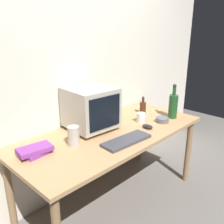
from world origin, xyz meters
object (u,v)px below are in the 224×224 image
(keyboard, at_px, (126,140))
(bottle_short, at_px, (143,107))
(crt_monitor, at_px, (91,108))
(book_stack, at_px, (35,151))
(cd_spindle, at_px, (162,120))
(computer_mouse, at_px, (148,127))
(bottle_tall, at_px, (173,105))
(metal_canister, at_px, (74,136))
(mug, at_px, (141,117))

(keyboard, xyz_separation_m, bottle_short, (0.62, 0.32, 0.05))
(crt_monitor, bearing_deg, bottle_short, -6.55)
(book_stack, xyz_separation_m, cd_spindle, (1.16, -0.29, -0.01))
(computer_mouse, relative_size, bottle_tall, 0.29)
(book_stack, bearing_deg, computer_mouse, -16.88)
(bottle_tall, height_order, metal_canister, bottle_tall)
(crt_monitor, bearing_deg, metal_canister, -154.63)
(book_stack, relative_size, metal_canister, 1.67)
(mug, bearing_deg, metal_canister, 174.62)
(keyboard, relative_size, computer_mouse, 4.20)
(computer_mouse, xyz_separation_m, bottle_tall, (0.39, -0.01, 0.11))
(bottle_short, xyz_separation_m, mug, (-0.20, -0.14, -0.02))
(crt_monitor, bearing_deg, computer_mouse, -45.02)
(bottle_short, bearing_deg, computer_mouse, -136.28)
(crt_monitor, distance_m, computer_mouse, 0.53)
(computer_mouse, xyz_separation_m, mug, (0.09, 0.14, 0.03))
(crt_monitor, xyz_separation_m, book_stack, (-0.58, -0.07, -0.16))
(cd_spindle, height_order, metal_canister, metal_canister)
(bottle_tall, xyz_separation_m, cd_spindle, (-0.17, 0.00, -0.11))
(metal_canister, bearing_deg, bottle_tall, -11.87)
(mug, xyz_separation_m, metal_canister, (-0.74, 0.07, 0.03))
(crt_monitor, relative_size, cd_spindle, 3.43)
(crt_monitor, bearing_deg, mug, -25.83)
(book_stack, bearing_deg, metal_canister, -14.63)
(keyboard, xyz_separation_m, computer_mouse, (0.33, 0.04, 0.01))
(crt_monitor, distance_m, metal_canister, 0.35)
(keyboard, height_order, metal_canister, metal_canister)
(computer_mouse, relative_size, book_stack, 0.40)
(crt_monitor, height_order, book_stack, crt_monitor)
(bottle_short, bearing_deg, book_stack, 179.76)
(keyboard, height_order, cd_spindle, cd_spindle)
(mug, relative_size, cd_spindle, 1.00)
(keyboard, bearing_deg, bottle_short, 31.34)
(book_stack, bearing_deg, mug, -7.99)
(crt_monitor, distance_m, mug, 0.51)
(crt_monitor, height_order, cd_spindle, crt_monitor)
(crt_monitor, bearing_deg, book_stack, -173.27)
(keyboard, height_order, bottle_tall, bottle_tall)
(crt_monitor, xyz_separation_m, bottle_tall, (0.74, -0.36, -0.07))
(keyboard, bearing_deg, metal_canister, 145.45)
(cd_spindle, bearing_deg, mug, 133.40)
(crt_monitor, distance_m, cd_spindle, 0.70)
(keyboard, xyz_separation_m, mug, (0.42, 0.18, 0.03))
(cd_spindle, bearing_deg, bottle_tall, -1.48)
(crt_monitor, height_order, metal_canister, crt_monitor)
(crt_monitor, xyz_separation_m, mug, (0.44, -0.21, -0.15))
(cd_spindle, bearing_deg, crt_monitor, 148.15)
(computer_mouse, relative_size, mug, 0.83)
(mug, bearing_deg, bottle_tall, -26.10)
(keyboard, bearing_deg, cd_spindle, 8.03)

